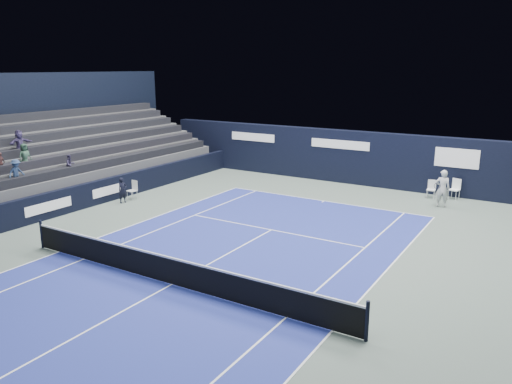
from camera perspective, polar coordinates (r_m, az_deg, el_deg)
ground at (r=17.72m, az=-5.37°, el=-8.20°), size 48.00×48.00×0.00m
court_surface at (r=16.30m, az=-9.64°, el=-10.40°), size 10.97×23.77×0.01m
folding_chair_back_a at (r=27.78m, az=19.44°, el=0.67°), size 0.45×0.48×0.95m
folding_chair_back_b at (r=27.96m, az=21.82°, el=0.48°), size 0.57×0.56×1.06m
line_judge_chair at (r=26.74m, az=-13.86°, el=0.39°), size 0.47×0.46×0.97m
line_judge at (r=26.06m, az=-15.00°, el=0.19°), size 0.41×0.53×1.30m
court_markings at (r=16.30m, az=-9.64°, el=-10.38°), size 11.03×23.83×0.00m
tennis_net at (r=16.10m, az=-9.71°, el=-8.76°), size 12.90×0.10×1.10m
back_sponsor_wall at (r=29.74m, az=11.52°, el=3.86°), size 26.00×0.63×3.10m
side_barrier_left at (r=26.54m, az=-16.80°, el=0.20°), size 0.33×22.00×1.20m
spectator_stand at (r=29.76m, az=-20.44°, el=4.04°), size 6.00×18.00×6.40m
tennis_player at (r=26.06m, az=20.54°, el=0.39°), size 0.75×0.90×1.85m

